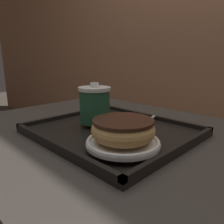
# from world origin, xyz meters

# --- Properties ---
(cafe_table) EXTENTS (1.05, 0.74, 0.71)m
(cafe_table) POSITION_xyz_m (0.00, 0.00, 0.56)
(cafe_table) COLOR #38332D
(cafe_table) RESTS_ON ground_plane
(serving_tray) EXTENTS (0.42, 0.37, 0.02)m
(serving_tray) POSITION_xyz_m (-0.01, -0.02, 0.72)
(serving_tray) COLOR black
(serving_tray) RESTS_ON cafe_table
(coffee_cup_front) EXTENTS (0.09, 0.09, 0.12)m
(coffee_cup_front) POSITION_xyz_m (-0.07, -0.03, 0.79)
(coffee_cup_front) COLOR #235638
(coffee_cup_front) RESTS_ON serving_tray
(plate_with_chocolate_donut) EXTENTS (0.16, 0.16, 0.01)m
(plate_with_chocolate_donut) POSITION_xyz_m (0.11, -0.11, 0.74)
(plate_with_chocolate_donut) COLOR white
(plate_with_chocolate_donut) RESTS_ON serving_tray
(donut_chocolate_glazed) EXTENTS (0.14, 0.14, 0.04)m
(donut_chocolate_glazed) POSITION_xyz_m (0.11, -0.11, 0.77)
(donut_chocolate_glazed) COLOR tan
(donut_chocolate_glazed) RESTS_ON plate_with_chocolate_donut
(spoon) EXTENTS (0.06, 0.15, 0.01)m
(spoon) POSITION_xyz_m (0.05, 0.04, 0.74)
(spoon) COLOR silver
(spoon) RESTS_ON serving_tray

